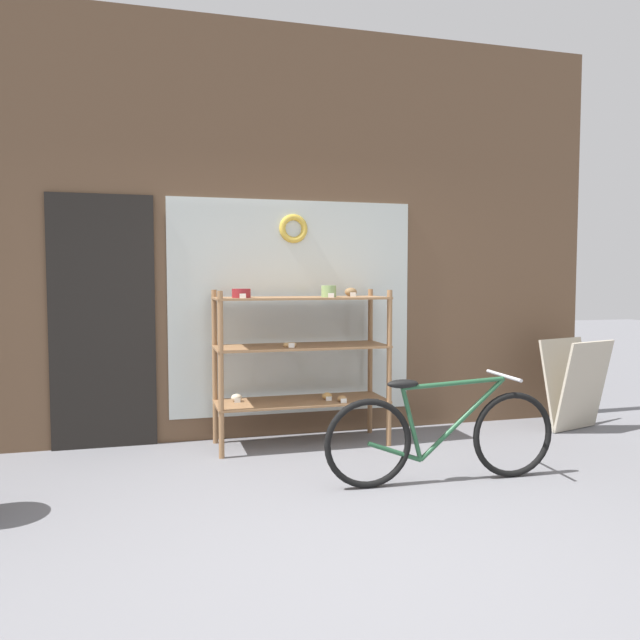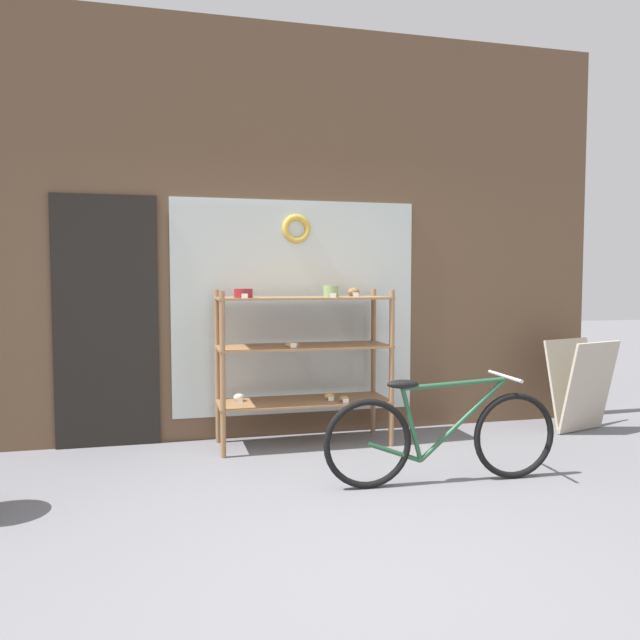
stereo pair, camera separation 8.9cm
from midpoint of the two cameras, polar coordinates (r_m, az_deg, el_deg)
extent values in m
plane|color=slate|center=(3.44, 4.21, -20.37)|extent=(30.00, 30.00, 0.00)
cube|color=brown|center=(5.59, -3.88, 7.98)|extent=(6.31, 0.08, 3.63)
cube|color=silver|center=(5.57, -1.73, 1.14)|extent=(2.19, 0.02, 1.90)
cube|color=black|center=(5.46, -18.50, -0.16)|extent=(0.84, 0.03, 2.10)
torus|color=gold|center=(5.57, -1.71, 8.35)|extent=(0.26, 0.06, 0.26)
cylinder|color=#8E6642|center=(4.94, -8.39, -4.99)|extent=(0.04, 0.04, 1.32)
cylinder|color=#8E6642|center=(5.26, 7.04, -4.43)|extent=(0.04, 0.04, 1.32)
cylinder|color=#8E6642|center=(5.40, -8.88, -4.24)|extent=(0.04, 0.04, 1.32)
cylinder|color=#8E6642|center=(5.70, 5.34, -3.79)|extent=(0.04, 0.04, 1.32)
cube|color=#8E6642|center=(5.33, -1.02, -7.44)|extent=(1.45, 0.51, 0.02)
cube|color=#8E6642|center=(5.26, -1.03, -2.43)|extent=(1.45, 0.51, 0.02)
cube|color=#8E6642|center=(5.23, -1.03, 2.02)|extent=(1.45, 0.51, 0.02)
torus|color=tan|center=(5.16, -2.09, -2.28)|extent=(0.11, 0.11, 0.03)
cube|color=white|center=(5.09, -1.94, -2.33)|extent=(0.05, 0.00, 0.04)
ellipsoid|color=tan|center=(5.35, 1.36, -6.97)|extent=(0.09, 0.07, 0.06)
cube|color=white|center=(5.30, 1.51, -7.21)|extent=(0.05, 0.00, 0.04)
cylinder|color=maroon|center=(5.03, -6.53, 2.44)|extent=(0.15, 0.15, 0.07)
cube|color=white|center=(4.95, -6.40, 2.21)|extent=(0.05, 0.00, 0.04)
ellipsoid|color=brown|center=(5.44, 3.55, 2.57)|extent=(0.11, 0.09, 0.08)
cube|color=white|center=(5.38, 3.75, 2.35)|extent=(0.05, 0.00, 0.04)
cylinder|color=#7A995B|center=(5.16, 1.50, 2.63)|extent=(0.12, 0.12, 0.10)
cube|color=white|center=(5.09, 1.71, 2.27)|extent=(0.05, 0.00, 0.04)
ellipsoid|color=#AD7F4C|center=(5.25, 2.71, -7.20)|extent=(0.08, 0.07, 0.06)
cube|color=white|center=(5.21, 2.86, -7.40)|extent=(0.05, 0.00, 0.04)
ellipsoid|color=beige|center=(5.32, -6.94, -7.04)|extent=(0.09, 0.08, 0.06)
cube|color=white|center=(5.27, -6.87, -7.30)|extent=(0.05, 0.00, 0.04)
torus|color=black|center=(4.27, 5.00, -11.20)|extent=(0.61, 0.07, 0.61)
torus|color=black|center=(4.68, 17.86, -10.04)|extent=(0.61, 0.07, 0.61)
cylinder|color=#235133|center=(4.47, 13.52, -8.83)|extent=(0.64, 0.06, 0.57)
cylinder|color=#235133|center=(4.40, 12.78, -5.70)|extent=(0.75, 0.07, 0.07)
cylinder|color=#235133|center=(4.33, 8.97, -9.45)|extent=(0.17, 0.04, 0.51)
cylinder|color=#235133|center=(4.34, 7.42, -11.90)|extent=(0.39, 0.05, 0.17)
ellipsoid|color=black|center=(4.26, 8.16, -5.82)|extent=(0.22, 0.10, 0.06)
cylinder|color=#B2B2B7|center=(4.56, 17.09, -4.94)|extent=(0.04, 0.46, 0.02)
cube|color=#B2A893|center=(6.23, 23.78, -5.61)|extent=(0.62, 0.36, 0.84)
cube|color=#B2A893|center=(6.33, 22.45, -5.42)|extent=(0.62, 0.36, 0.84)
camera|label=1|loc=(0.04, -89.41, 0.04)|focal=35.00mm
camera|label=2|loc=(0.04, 90.59, -0.04)|focal=35.00mm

